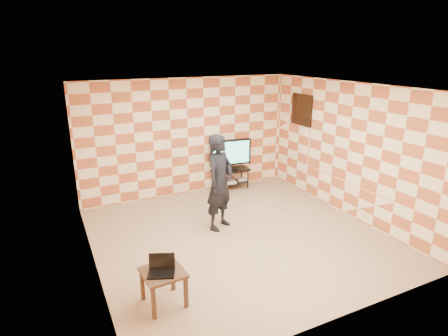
{
  "coord_description": "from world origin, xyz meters",
  "views": [
    {
      "loc": [
        -2.96,
        -5.44,
        3.29
      ],
      "look_at": [
        0.0,
        0.6,
        1.15
      ],
      "focal_mm": 30.0,
      "sensor_mm": 36.0,
      "label": 1
    }
  ],
  "objects": [
    {
      "name": "floor",
      "position": [
        0.0,
        0.0,
        0.0
      ],
      "size": [
        5.0,
        5.0,
        0.0
      ],
      "primitive_type": "plane",
      "color": "tan",
      "rests_on": "ground"
    },
    {
      "name": "person",
      "position": [
        -0.14,
        0.49,
        0.92
      ],
      "size": [
        0.8,
        0.72,
        1.83
      ],
      "primitive_type": "imported",
      "rotation": [
        0.0,
        0.0,
        0.54
      ],
      "color": "black",
      "rests_on": "floor"
    },
    {
      "name": "wall_front",
      "position": [
        0.0,
        -2.5,
        1.35
      ],
      "size": [
        5.0,
        0.02,
        2.7
      ],
      "primitive_type": "cube",
      "color": "#FCE9BC",
      "rests_on": "ground"
    },
    {
      "name": "tv",
      "position": [
        0.99,
        2.25,
        0.91
      ],
      "size": [
        1.03,
        0.22,
        0.74
      ],
      "color": "black",
      "rests_on": "tv_stand"
    },
    {
      "name": "dvd_player",
      "position": [
        0.9,
        2.23,
        0.2
      ],
      "size": [
        0.42,
        0.33,
        0.06
      ],
      "primitive_type": "cube",
      "rotation": [
        0.0,
        0.0,
        -0.14
      ],
      "color": "#B0B0B2",
      "rests_on": "tv_stand"
    },
    {
      "name": "ceiling",
      "position": [
        0.0,
        0.0,
        2.7
      ],
      "size": [
        5.0,
        5.0,
        0.02
      ],
      "primitive_type": "cube",
      "color": "white",
      "rests_on": "wall_back"
    },
    {
      "name": "wall_back",
      "position": [
        0.0,
        2.5,
        1.35
      ],
      "size": [
        5.0,
        0.02,
        2.7
      ],
      "primitive_type": "cube",
      "color": "#FCE9BC",
      "rests_on": "ground"
    },
    {
      "name": "side_table",
      "position": [
        -1.8,
        -1.24,
        0.41
      ],
      "size": [
        0.57,
        0.57,
        0.5
      ],
      "color": "#382618",
      "rests_on": "floor"
    },
    {
      "name": "wall_left",
      "position": [
        -2.5,
        0.0,
        1.35
      ],
      "size": [
        0.02,
        5.0,
        2.7
      ],
      "primitive_type": "cube",
      "color": "#FCE9BC",
      "rests_on": "ground"
    },
    {
      "name": "wall_art",
      "position": [
        2.47,
        1.55,
        1.95
      ],
      "size": [
        0.04,
        0.72,
        0.72
      ],
      "color": "black",
      "rests_on": "wall_right"
    },
    {
      "name": "game_console",
      "position": [
        1.31,
        2.27,
        0.2
      ],
      "size": [
        0.26,
        0.21,
        0.05
      ],
      "primitive_type": "cube",
      "rotation": [
        0.0,
        0.0,
        -0.2
      ],
      "color": "silver",
      "rests_on": "tv_stand"
    },
    {
      "name": "wall_right",
      "position": [
        2.5,
        0.0,
        1.35
      ],
      "size": [
        0.02,
        5.0,
        2.7
      ],
      "primitive_type": "cube",
      "color": "#FCE9BC",
      "rests_on": "ground"
    },
    {
      "name": "laptop",
      "position": [
        -1.82,
        -1.26,
        0.55
      ],
      "size": [
        0.42,
        0.38,
        0.23
      ],
      "color": "black",
      "rests_on": "side_table"
    },
    {
      "name": "tv_stand",
      "position": [
        0.99,
        2.26,
        0.36
      ],
      "size": [
        0.91,
        0.41,
        0.5
      ],
      "color": "black",
      "rests_on": "floor"
    }
  ]
}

